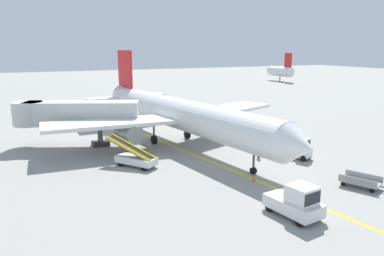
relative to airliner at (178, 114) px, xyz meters
name	(u,v)px	position (x,y,z in m)	size (l,w,h in m)	color
ground_plane	(250,172)	(1.96, -11.36, -3.42)	(300.00, 300.00, 0.00)	gray
taxi_line_yellow	(204,159)	(0.09, -6.36, -3.41)	(0.30, 80.00, 0.01)	yellow
airliner	(178,114)	(0.00, 0.00, 0.00)	(28.23, 35.25, 10.10)	white
jet_bridge	(69,114)	(-10.83, 4.07, 0.12)	(12.88, 7.35, 4.85)	beige
pushback_tug	(296,202)	(-0.25, -19.88, -2.42)	(2.40, 3.84, 2.20)	silver
baggage_tug_near_wing	(300,150)	(8.39, -10.11, -2.49)	(2.18, 2.72, 2.10)	silver
belt_loader_forward_hold	(135,158)	(-6.55, -5.72, -2.64)	(3.94, 4.79, 2.59)	silver
baggage_cart_loaded	(361,181)	(7.65, -17.92, -2.95)	(2.56, 3.76, 0.94)	#A5A5A8
ground_crew_marshaller	(259,148)	(5.14, -8.04, -2.51)	(0.36, 0.24, 1.70)	#26262D
safety_cone_nose_left	(254,179)	(0.95, -13.48, -3.20)	(0.36, 0.36, 0.44)	orange
safety_cone_nose_right	(265,151)	(6.65, -6.93, -3.20)	(0.36, 0.36, 0.44)	orange
distant_aircraft_mid_left	(281,71)	(59.22, 58.32, -0.20)	(3.00, 10.10, 8.80)	silver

